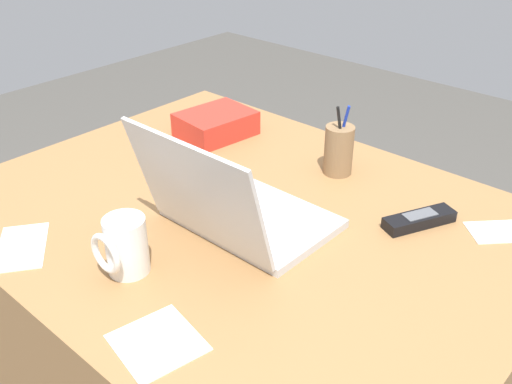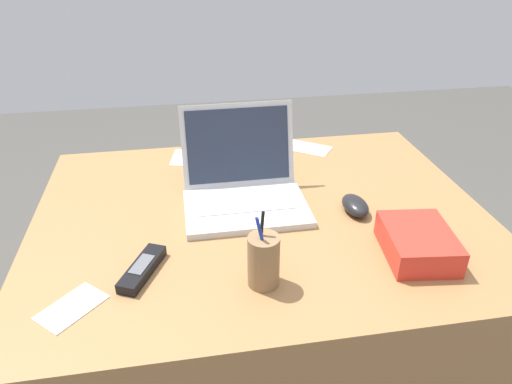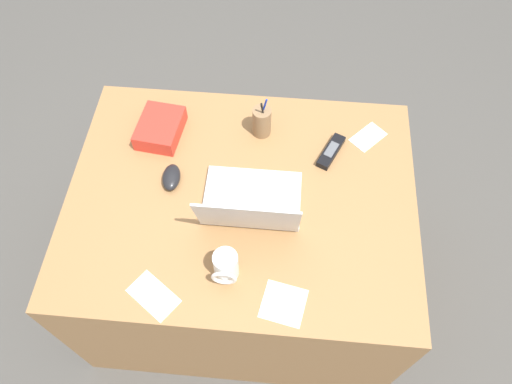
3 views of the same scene
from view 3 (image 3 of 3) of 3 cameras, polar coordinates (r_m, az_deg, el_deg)
name	(u,v)px [view 3 (image 3 of 3)]	position (r m, az deg, el deg)	size (l,w,h in m)	color
ground_plane	(245,276)	(2.31, -1.28, -9.76)	(6.00, 6.00, 0.00)	#4C4944
desk	(243,242)	(1.98, -1.48, -5.86)	(1.20, 0.93, 0.71)	#9E7042
laptop	(251,204)	(1.59, -0.61, -1.42)	(0.33, 0.30, 0.24)	silver
computer_mouse	(171,177)	(1.71, -9.87, 1.71)	(0.06, 0.11, 0.04)	black
coffee_mug_white	(226,266)	(1.49, -3.56, -8.68)	(0.08, 0.09, 0.11)	white
cordless_phone	(331,151)	(1.78, 8.76, 4.71)	(0.11, 0.16, 0.03)	black
pen_holder	(262,121)	(1.79, 0.68, 8.25)	(0.07, 0.07, 0.17)	olive
snack_bag	(160,128)	(1.84, -11.14, 7.34)	(0.15, 0.19, 0.06)	red
paper_note_near_laptop	(283,304)	(1.51, 3.23, -12.90)	(0.13, 0.12, 0.00)	white
paper_note_left	(153,296)	(1.54, -11.91, -11.78)	(0.16, 0.09, 0.00)	white
paper_note_right	(368,137)	(1.86, 12.97, 6.28)	(0.08, 0.13, 0.00)	white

